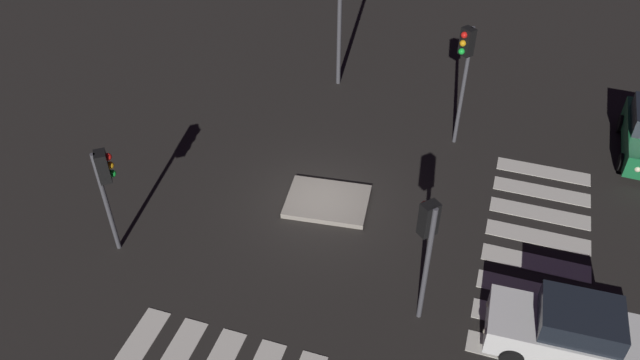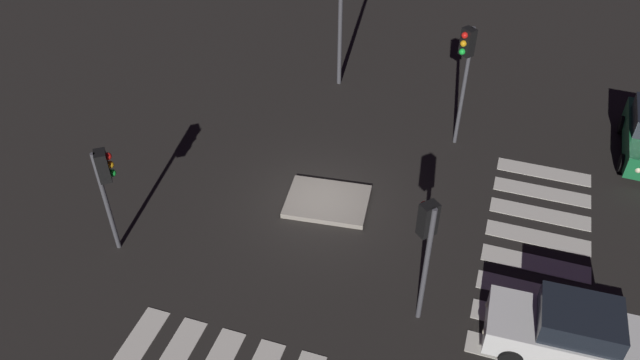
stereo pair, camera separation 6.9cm
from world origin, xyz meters
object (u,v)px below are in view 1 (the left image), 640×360
traffic_island (327,201)px  traffic_light_east (427,234)px  traffic_light_north (465,59)px  car_white (568,331)px  traffic_light_south (105,178)px

traffic_island → traffic_light_east: (3.71, -3.57, 2.97)m
traffic_island → traffic_light_east: bearing=-43.9°
traffic_light_north → traffic_island: bearing=1.6°
traffic_island → traffic_light_north: traffic_light_north is taller
traffic_island → car_white: 8.46m
car_white → traffic_light_east: traffic_light_east is taller
traffic_island → traffic_light_south: (-5.42, -3.84, 2.67)m
car_white → traffic_light_north: (-4.18, 8.34, 2.70)m
traffic_light_south → traffic_light_north: (8.84, 8.54, 0.79)m
traffic_light_east → traffic_light_south: bearing=43.4°
traffic_island → traffic_light_north: size_ratio=0.62×
car_white → traffic_light_south: traffic_light_south is taller
traffic_light_north → car_white: bearing=64.3°
car_white → traffic_light_south: bearing=-1.1°
traffic_island → traffic_light_south: 7.16m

